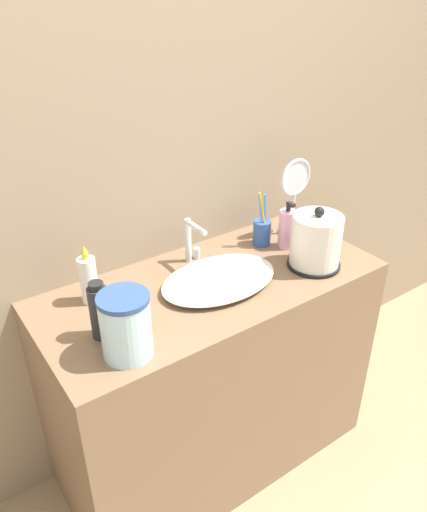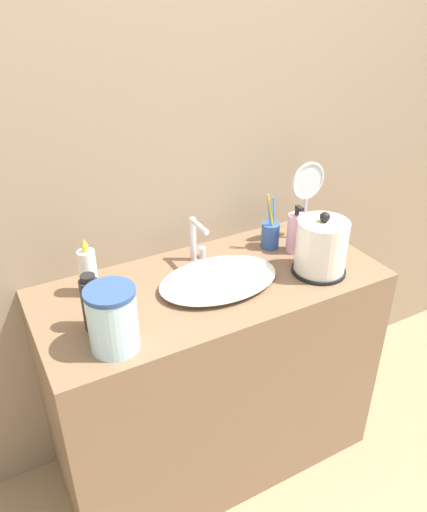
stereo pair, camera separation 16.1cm
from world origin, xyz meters
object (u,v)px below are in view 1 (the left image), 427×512
at_px(mouthwash_bottle, 88,279).
at_px(water_pitcher, 126,326).
at_px(vanity_mirror, 294,192).
at_px(electric_kettle, 316,243).
at_px(faucet, 192,239).
at_px(lotion_bottle, 287,229).
at_px(toothbrush_cup, 262,232).
at_px(shampoo_bottle, 99,311).

bearing_deg(mouthwash_bottle, water_pitcher, -93.44).
height_order(vanity_mirror, water_pitcher, vanity_mirror).
distance_m(electric_kettle, water_pitcher, 0.74).
height_order(faucet, mouthwash_bottle, mouthwash_bottle).
bearing_deg(vanity_mirror, lotion_bottle, -143.03).
height_order(faucet, vanity_mirror, vanity_mirror).
bearing_deg(mouthwash_bottle, faucet, 3.06).
bearing_deg(vanity_mirror, mouthwash_bottle, 178.93).
height_order(faucet, electric_kettle, electric_kettle).
relative_size(vanity_mirror, water_pitcher, 1.63).
xyz_separation_m(toothbrush_cup, lotion_bottle, (0.06, -0.07, 0.02)).
xyz_separation_m(electric_kettle, mouthwash_bottle, (-0.73, 0.25, -0.01)).
relative_size(mouthwash_bottle, water_pitcher, 1.05).
distance_m(electric_kettle, shampoo_bottle, 0.77).
bearing_deg(faucet, electric_kettle, -38.73).
bearing_deg(lotion_bottle, faucet, 162.84).
distance_m(toothbrush_cup, vanity_mirror, 0.20).
relative_size(toothbrush_cup, shampoo_bottle, 1.22).
height_order(toothbrush_cup, vanity_mirror, vanity_mirror).
xyz_separation_m(toothbrush_cup, vanity_mirror, (0.16, 0.00, 0.12)).
height_order(electric_kettle, lotion_bottle, electric_kettle).
bearing_deg(water_pitcher, lotion_bottle, 15.08).
height_order(toothbrush_cup, water_pitcher, toothbrush_cup).
distance_m(electric_kettle, mouthwash_bottle, 0.77).
bearing_deg(water_pitcher, toothbrush_cup, 21.33).
distance_m(mouthwash_bottle, vanity_mirror, 0.84).
bearing_deg(lotion_bottle, shampoo_bottle, -173.26).
height_order(lotion_bottle, vanity_mirror, vanity_mirror).
bearing_deg(faucet, mouthwash_bottle, -176.94).
bearing_deg(water_pitcher, faucet, 37.35).
xyz_separation_m(toothbrush_cup, shampoo_bottle, (-0.72, -0.16, 0.03)).
height_order(electric_kettle, water_pitcher, electric_kettle).
height_order(faucet, shampoo_bottle, shampoo_bottle).
height_order(electric_kettle, toothbrush_cup, electric_kettle).
bearing_deg(toothbrush_cup, vanity_mirror, 1.30).
relative_size(electric_kettle, mouthwash_bottle, 1.15).
bearing_deg(toothbrush_cup, mouthwash_bottle, 178.38).
distance_m(faucet, water_pitcher, 0.51).
bearing_deg(shampoo_bottle, vanity_mirror, 10.56).
height_order(faucet, lotion_bottle, lotion_bottle).
distance_m(electric_kettle, lotion_bottle, 0.16).
bearing_deg(vanity_mirror, faucet, 175.28).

